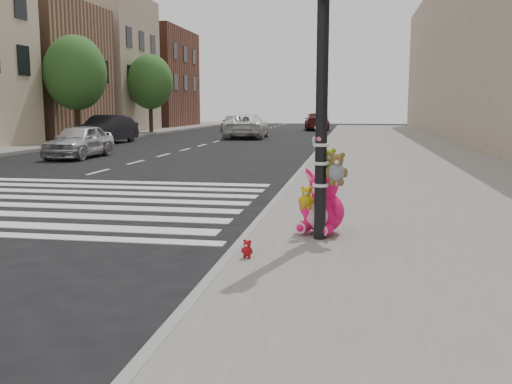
% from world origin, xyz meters
% --- Properties ---
extents(ground, '(120.00, 120.00, 0.00)m').
position_xyz_m(ground, '(0.00, 0.00, 0.00)').
color(ground, black).
rests_on(ground, ground).
extents(sidewalk_near, '(7.00, 80.00, 0.14)m').
position_xyz_m(sidewalk_near, '(5.00, 10.00, 0.07)').
color(sidewalk_near, slate).
rests_on(sidewalk_near, ground).
extents(sidewalk_far, '(6.00, 80.00, 0.14)m').
position_xyz_m(sidewalk_far, '(-13.50, 20.00, 0.07)').
color(sidewalk_far, slate).
rests_on(sidewalk_far, ground).
extents(curb_edge, '(0.12, 80.00, 0.15)m').
position_xyz_m(curb_edge, '(1.55, 10.00, 0.07)').
color(curb_edge, gray).
rests_on(curb_edge, ground).
extents(crosswalk, '(11.00, 6.00, 0.01)m').
position_xyz_m(crosswalk, '(-4.50, 5.20, 0.01)').
color(crosswalk, silver).
rests_on(crosswalk, ground).
extents(bld_far_c, '(6.00, 8.00, 8.00)m').
position_xyz_m(bld_far_c, '(-15.50, 26.00, 4.00)').
color(bld_far_c, '#896149').
rests_on(bld_far_c, ground).
extents(bld_far_d, '(6.00, 8.00, 10.00)m').
position_xyz_m(bld_far_d, '(-15.50, 35.00, 5.00)').
color(bld_far_d, '#BAA38E').
rests_on(bld_far_d, ground).
extents(bld_far_e, '(6.00, 10.00, 9.00)m').
position_xyz_m(bld_far_e, '(-15.50, 46.00, 4.50)').
color(bld_far_e, brown).
rests_on(bld_far_e, ground).
extents(signal_pole, '(0.69, 0.50, 4.00)m').
position_xyz_m(signal_pole, '(2.63, 1.82, 1.77)').
color(signal_pole, black).
rests_on(signal_pole, sidewalk_near).
extents(tree_far_b, '(3.20, 3.20, 5.44)m').
position_xyz_m(tree_far_b, '(-11.20, 22.00, 3.65)').
color(tree_far_b, '#382619').
rests_on(tree_far_b, sidewalk_far).
extents(tree_far_c, '(3.20, 3.20, 5.44)m').
position_xyz_m(tree_far_c, '(-11.20, 33.00, 3.65)').
color(tree_far_c, '#382619').
rests_on(tree_far_c, sidewalk_far).
extents(pink_bunny, '(0.79, 0.85, 0.95)m').
position_xyz_m(pink_bunny, '(2.61, 2.17, 0.53)').
color(pink_bunny, '#FF156F').
rests_on(pink_bunny, sidewalk_near).
extents(red_teddy, '(0.17, 0.14, 0.23)m').
position_xyz_m(red_teddy, '(1.80, 0.63, 0.25)').
color(red_teddy, '#A71019').
rests_on(red_teddy, sidewalk_near).
extents(car_silver_far, '(1.54, 3.76, 1.28)m').
position_xyz_m(car_silver_far, '(-7.27, 14.34, 0.64)').
color(car_silver_far, silver).
rests_on(car_silver_far, ground).
extents(car_dark_far, '(1.82, 4.61, 1.49)m').
position_xyz_m(car_dark_far, '(-9.80, 22.47, 0.75)').
color(car_dark_far, black).
rests_on(car_dark_far, ground).
extents(car_white_near, '(2.76, 5.40, 1.46)m').
position_xyz_m(car_white_near, '(-3.50, 28.95, 0.73)').
color(car_white_near, white).
rests_on(car_white_near, ground).
extents(car_maroon_near, '(2.41, 4.97, 1.39)m').
position_xyz_m(car_maroon_near, '(0.00, 41.60, 0.70)').
color(car_maroon_near, '#511917').
rests_on(car_maroon_near, ground).
extents(car_silver_deep, '(1.86, 3.98, 1.32)m').
position_xyz_m(car_silver_deep, '(-6.50, 38.77, 0.66)').
color(car_silver_deep, '#A9A8AD').
rests_on(car_silver_deep, ground).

